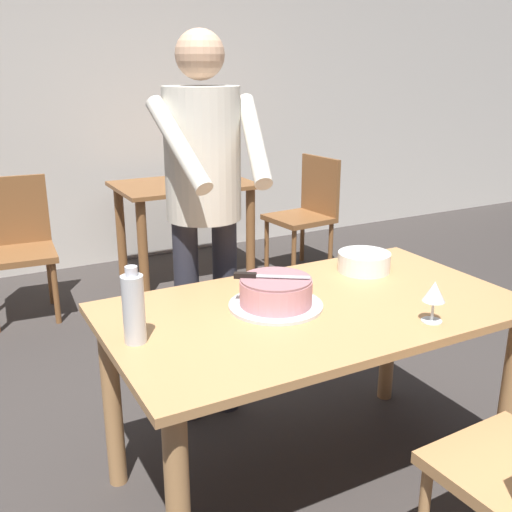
{
  "coord_description": "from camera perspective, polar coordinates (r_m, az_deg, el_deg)",
  "views": [
    {
      "loc": [
        -1.13,
        -1.65,
        1.58
      ],
      "look_at": [
        -0.13,
        0.21,
        0.9
      ],
      "focal_mm": 41.69,
      "sensor_mm": 36.0,
      "label": 1
    }
  ],
  "objects": [
    {
      "name": "ground_plane",
      "position": [
        2.55,
        5.11,
        -20.54
      ],
      "size": [
        14.0,
        14.0,
        0.0
      ],
      "primitive_type": "plane",
      "color": "#383330"
    },
    {
      "name": "cake_on_platter",
      "position": [
        2.12,
        1.91,
        -3.62
      ],
      "size": [
        0.34,
        0.34,
        0.11
      ],
      "color": "silver",
      "rests_on": "main_dining_table"
    },
    {
      "name": "back_wall",
      "position": [
        4.98,
        -15.58,
        14.54
      ],
      "size": [
        10.0,
        0.12,
        2.7
      ],
      "primitive_type": "cube",
      "color": "beige",
      "rests_on": "ground_plane"
    },
    {
      "name": "plate_stack",
      "position": [
        2.54,
        10.32,
        -0.55
      ],
      "size": [
        0.22,
        0.22,
        0.08
      ],
      "color": "white",
      "rests_on": "main_dining_table"
    },
    {
      "name": "background_table",
      "position": [
        4.55,
        -6.92,
        4.96
      ],
      "size": [
        1.0,
        0.7,
        0.74
      ],
      "color": "brown",
      "rests_on": "ground_plane"
    },
    {
      "name": "cake_knife",
      "position": [
        2.11,
        -0.02,
        -1.92
      ],
      "size": [
        0.24,
        0.17,
        0.02
      ],
      "color": "silver",
      "rests_on": "cake_on_platter"
    },
    {
      "name": "wine_glass_near",
      "position": [
        2.07,
        16.73,
        -3.42
      ],
      "size": [
        0.08,
        0.08,
        0.14
      ],
      "color": "silver",
      "rests_on": "main_dining_table"
    },
    {
      "name": "person_cutting_cake",
      "position": [
        2.54,
        -4.99,
        6.32
      ],
      "size": [
        0.47,
        0.56,
        1.72
      ],
      "color": "#2D2D38",
      "rests_on": "ground_plane"
    },
    {
      "name": "background_chair_0",
      "position": [
        4.73,
        4.9,
        4.45
      ],
      "size": [
        0.48,
        0.48,
        0.9
      ],
      "color": "brown",
      "rests_on": "ground_plane"
    },
    {
      "name": "main_dining_table",
      "position": [
        2.21,
        5.55,
        -7.54
      ],
      "size": [
        1.5,
        0.85,
        0.75
      ],
      "color": "tan",
      "rests_on": "ground_plane"
    },
    {
      "name": "water_bottle",
      "position": [
        1.88,
        -11.66,
        -4.91
      ],
      "size": [
        0.07,
        0.07,
        0.25
      ],
      "color": "silver",
      "rests_on": "main_dining_table"
    },
    {
      "name": "background_chair_2",
      "position": [
        4.13,
        -21.93,
        1.23
      ],
      "size": [
        0.47,
        0.47,
        0.9
      ],
      "color": "brown",
      "rests_on": "ground_plane"
    }
  ]
}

